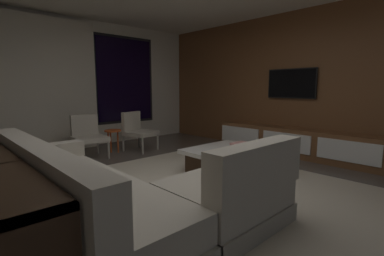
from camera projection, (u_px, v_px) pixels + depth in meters
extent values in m
plane|color=#564C44|center=(186.00, 194.00, 3.35)|extent=(9.20, 9.20, 0.00)
cube|color=silver|center=(68.00, 84.00, 5.80)|extent=(6.60, 0.12, 2.70)
cube|color=black|center=(125.00, 80.00, 6.62)|extent=(1.52, 0.02, 2.02)
cube|color=black|center=(125.00, 80.00, 6.61)|extent=(1.40, 0.03, 1.90)
cube|color=beige|center=(41.00, 86.00, 5.30)|extent=(2.10, 0.12, 2.60)
cube|color=brown|center=(307.00, 83.00, 5.24)|extent=(0.12, 7.80, 2.70)
cube|color=beige|center=(212.00, 189.00, 3.52)|extent=(3.20, 3.80, 0.01)
cube|color=#A49C8C|center=(85.00, 219.00, 2.53)|extent=(0.90, 2.50, 0.18)
cube|color=beige|center=(84.00, 197.00, 2.50)|extent=(0.86, 2.42, 0.24)
cube|color=beige|center=(38.00, 170.00, 2.22)|extent=(0.20, 2.50, 0.40)
cube|color=beige|center=(44.00, 152.00, 3.30)|extent=(0.90, 0.20, 0.18)
cube|color=#A49C8C|center=(223.00, 214.00, 2.62)|extent=(1.10, 0.90, 0.18)
cube|color=beige|center=(224.00, 193.00, 2.59)|extent=(1.07, 0.86, 0.24)
cube|color=beige|center=(257.00, 167.00, 2.30)|extent=(1.10, 0.20, 0.40)
cube|color=beige|center=(36.00, 159.00, 2.71)|extent=(0.10, 0.36, 0.36)
cube|color=#B2A893|center=(68.00, 180.00, 2.09)|extent=(0.10, 0.36, 0.36)
cube|color=#342216|center=(232.00, 164.00, 4.16)|extent=(1.00, 1.00, 0.30)
cube|color=white|center=(233.00, 152.00, 4.13)|extent=(1.16, 1.16, 0.06)
cube|color=#C6359E|center=(240.00, 148.00, 4.22)|extent=(0.24, 0.15, 0.02)
cube|color=#554FA6|center=(241.00, 146.00, 4.23)|extent=(0.23, 0.18, 0.03)
cube|color=tan|center=(239.00, 144.00, 4.23)|extent=(0.29, 0.15, 0.03)
cylinder|color=#B2ADA0|center=(158.00, 141.00, 5.78)|extent=(0.04, 0.04, 0.36)
cylinder|color=#B2ADA0|center=(143.00, 145.00, 5.37)|extent=(0.04, 0.04, 0.36)
cylinder|color=#B2ADA0|center=(139.00, 139.00, 6.03)|extent=(0.04, 0.04, 0.36)
cylinder|color=#B2ADA0|center=(123.00, 142.00, 5.62)|extent=(0.04, 0.04, 0.36)
cube|color=beige|center=(141.00, 133.00, 5.67)|extent=(0.68, 0.69, 0.08)
cube|color=beige|center=(131.00, 121.00, 5.76)|extent=(0.49, 0.22, 0.38)
cylinder|color=#B2ADA0|center=(109.00, 149.00, 5.01)|extent=(0.04, 0.04, 0.36)
cylinder|color=#B2ADA0|center=(82.00, 153.00, 4.71)|extent=(0.04, 0.04, 0.36)
cylinder|color=#B2ADA0|center=(98.00, 145.00, 5.39)|extent=(0.04, 0.04, 0.36)
cylinder|color=#B2ADA0|center=(72.00, 148.00, 5.08)|extent=(0.04, 0.04, 0.36)
cube|color=beige|center=(90.00, 139.00, 5.02)|extent=(0.57, 0.59, 0.08)
cube|color=beige|center=(84.00, 125.00, 5.17)|extent=(0.49, 0.11, 0.38)
cylinder|color=#BF4C1E|center=(108.00, 142.00, 5.36)|extent=(0.03, 0.03, 0.46)
cylinder|color=#BF4C1E|center=(118.00, 141.00, 5.50)|extent=(0.03, 0.03, 0.46)
cylinder|color=#BF4C1E|center=(111.00, 141.00, 5.50)|extent=(0.03, 0.03, 0.46)
cylinder|color=#BF4C1E|center=(113.00, 131.00, 5.40)|extent=(0.32, 0.32, 0.02)
cube|color=brown|center=(292.00, 142.00, 5.27)|extent=(0.44, 3.10, 0.52)
cube|color=white|center=(348.00, 151.00, 4.36)|extent=(0.02, 0.93, 0.33)
cube|color=white|center=(285.00, 142.00, 5.11)|extent=(0.02, 0.93, 0.33)
cube|color=white|center=(239.00, 135.00, 5.87)|extent=(0.02, 0.93, 0.33)
cube|color=black|center=(338.00, 157.00, 4.65)|extent=(0.33, 0.68, 0.19)
cube|color=#D4C587|center=(355.00, 161.00, 4.46)|extent=(0.03, 0.04, 0.17)
cube|color=#ADA647|center=(347.00, 159.00, 4.56)|extent=(0.03, 0.04, 0.18)
cube|color=#9FD767|center=(338.00, 158.00, 4.65)|extent=(0.03, 0.04, 0.16)
cube|color=#AE4FCB|center=(330.00, 157.00, 4.75)|extent=(0.03, 0.04, 0.14)
cube|color=#B74448|center=(322.00, 156.00, 4.84)|extent=(0.03, 0.04, 0.15)
cube|color=black|center=(291.00, 84.00, 5.35)|extent=(0.04, 0.97, 0.56)
cube|color=black|center=(291.00, 84.00, 5.34)|extent=(0.05, 0.93, 0.52)
cube|color=silver|center=(8.00, 254.00, 1.66)|extent=(0.18, 0.04, 0.26)
cube|color=silver|center=(6.00, 245.00, 1.78)|extent=(0.18, 0.04, 0.24)
cube|color=white|center=(1.00, 236.00, 1.88)|extent=(0.18, 0.04, 0.25)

